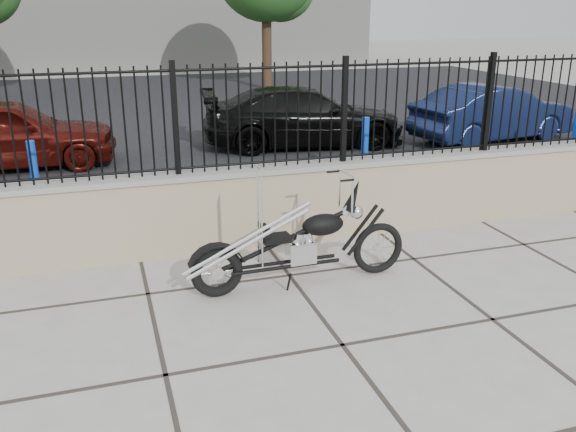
# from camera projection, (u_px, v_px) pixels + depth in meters

# --- Properties ---
(ground_plane) EXTENTS (90.00, 90.00, 0.00)m
(ground_plane) POSITION_uv_depth(u_px,v_px,m) (342.00, 345.00, 5.22)
(ground_plane) COLOR #99968E
(ground_plane) RESTS_ON ground
(parking_lot) EXTENTS (30.00, 30.00, 0.00)m
(parking_lot) POSITION_uv_depth(u_px,v_px,m) (167.00, 114.00, 16.49)
(parking_lot) COLOR black
(parking_lot) RESTS_ON ground
(retaining_wall) EXTENTS (14.00, 0.36, 0.96)m
(retaining_wall) POSITION_uv_depth(u_px,v_px,m) (264.00, 206.00, 7.31)
(retaining_wall) COLOR gray
(retaining_wall) RESTS_ON ground_plane
(iron_fence) EXTENTS (14.00, 0.08, 1.20)m
(iron_fence) POSITION_uv_depth(u_px,v_px,m) (263.00, 116.00, 6.96)
(iron_fence) COLOR black
(iron_fence) RESTS_ON retaining_wall
(chopper_motorcycle) EXTENTS (2.21, 0.43, 1.32)m
(chopper_motorcycle) POSITION_uv_depth(u_px,v_px,m) (297.00, 225.00, 6.14)
(chopper_motorcycle) COLOR black
(chopper_motorcycle) RESTS_ON ground_plane
(car_red) EXTENTS (3.71, 1.50, 1.26)m
(car_red) POSITION_uv_depth(u_px,v_px,m) (6.00, 133.00, 10.73)
(car_red) COLOR #410D09
(car_red) RESTS_ON parking_lot
(car_black) EXTENTS (4.33, 2.17, 1.21)m
(car_black) POSITION_uv_depth(u_px,v_px,m) (304.00, 117.00, 12.51)
(car_black) COLOR black
(car_black) RESTS_ON parking_lot
(car_blue) EXTENTS (3.78, 1.83, 1.20)m
(car_blue) POSITION_uv_depth(u_px,v_px,m) (493.00, 113.00, 12.95)
(car_blue) COLOR #101A3D
(car_blue) RESTS_ON parking_lot
(bollard_a) EXTENTS (0.15, 0.15, 0.98)m
(bollard_a) POSITION_uv_depth(u_px,v_px,m) (35.00, 175.00, 8.62)
(bollard_a) COLOR #0B51AC
(bollard_a) RESTS_ON ground_plane
(bollard_b) EXTENTS (0.15, 0.15, 1.02)m
(bollard_b) POSITION_uv_depth(u_px,v_px,m) (365.00, 148.00, 10.19)
(bollard_b) COLOR #0D33CD
(bollard_b) RESTS_ON ground_plane
(bollard_c) EXTENTS (0.14, 0.14, 1.06)m
(bollard_c) POSITION_uv_depth(u_px,v_px,m) (576.00, 132.00, 11.31)
(bollard_c) COLOR #0B4BB1
(bollard_c) RESTS_ON ground_plane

